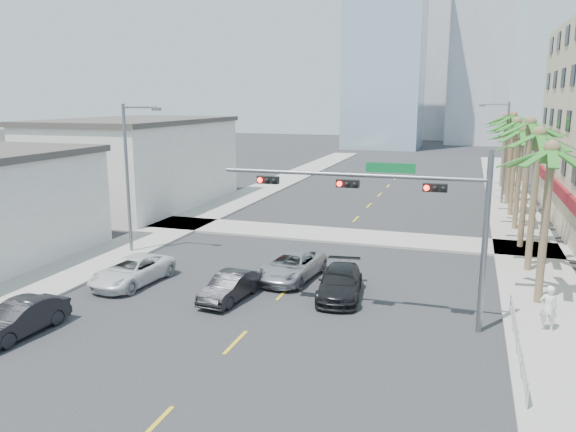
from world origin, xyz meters
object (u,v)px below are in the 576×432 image
Objects in this scene: traffic_signal_mast at (403,205)px; car_parked_far at (132,271)px; car_lane_left at (230,287)px; car_lane_center at (292,266)px; pedestrian at (548,308)px; car_lane_right at (340,283)px; car_parked_mid at (20,318)px.

car_parked_far is (-13.58, 0.96, -4.37)m from traffic_signal_mast.
traffic_signal_mast is 9.03m from car_lane_left.
car_lane_center is (7.51, 3.25, 0.02)m from car_parked_far.
car_lane_center is at bearing -19.81° from pedestrian.
car_lane_right is at bearing -13.83° from pedestrian.
car_parked_mid is 8.93m from car_lane_left.
traffic_signal_mast is 2.18× the size of car_lane_center.
pedestrian reaches higher than car_lane_right.
car_parked_mid is 0.84× the size of car_parked_far.
car_parked_far is at bearing -4.18° from pedestrian.
car_lane_center reaches higher than car_parked_mid.
car_lane_center is at bearing 71.97° from car_lane_left.
car_lane_right is (-3.07, 2.35, -4.37)m from traffic_signal_mast.
car_parked_mid is 0.87× the size of car_lane_right.
car_lane_right is at bearing 29.70° from car_lane_left.
car_parked_far reaches higher than car_parked_mid.
car_parked_mid is at bearing -89.84° from car_parked_far.
car_lane_left is 4.29m from car_lane_center.
car_lane_center is at bearing 55.21° from car_parked_mid.
traffic_signal_mast is at bearing 26.71° from car_parked_mid.
traffic_signal_mast reaches higher than car_lane_right.
car_lane_left is 2.11× the size of pedestrian.
car_lane_left is at bearing -164.39° from car_lane_right.
car_lane_right is at bearing 13.36° from car_parked_far.
car_parked_far is 1.26× the size of car_lane_left.
traffic_signal_mast reaches higher than car_parked_mid.
car_parked_far is at bearing -179.76° from car_lane_right.
pedestrian is at bearing 5.15° from car_parked_far.
car_parked_far is 1.03× the size of car_lane_right.
traffic_signal_mast is at bearing 4.50° from car_lane_left.
traffic_signal_mast is at bearing 3.64° from pedestrian.
car_lane_right is at bearing 142.59° from traffic_signal_mast.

